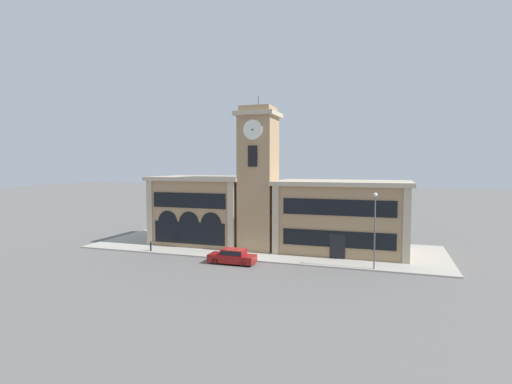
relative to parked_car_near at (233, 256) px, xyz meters
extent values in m
plane|color=#605E5B|center=(0.40, 1.32, -0.75)|extent=(300.00, 300.00, 0.00)
cube|color=#A39E93|center=(0.40, 8.08, -0.67)|extent=(39.24, 13.51, 0.15)
cube|color=#9E7F5B|center=(0.40, 6.59, 6.58)|extent=(3.69, 3.69, 14.66)
cube|color=tan|center=(0.40, 6.59, 14.14)|extent=(4.39, 4.39, 0.45)
cube|color=#9E7F5B|center=(0.40, 6.59, 14.66)|extent=(3.40, 3.40, 0.60)
cylinder|color=#4C4C51|center=(0.40, 6.59, 15.56)|extent=(0.10, 0.10, 1.20)
cylinder|color=silver|center=(0.40, 4.70, 12.36)|extent=(2.10, 0.10, 2.10)
cylinder|color=black|center=(0.40, 4.63, 12.36)|extent=(0.17, 0.04, 0.17)
cylinder|color=silver|center=(-1.50, 6.59, 12.36)|extent=(0.10, 2.10, 2.10)
cylinder|color=black|center=(-1.57, 6.59, 12.36)|extent=(0.04, 0.17, 0.17)
cube|color=black|center=(0.40, 4.71, 9.62)|extent=(1.03, 0.10, 2.20)
cube|color=#9E7F5B|center=(-7.17, 8.79, 3.07)|extent=(10.84, 8.09, 7.63)
cube|color=tan|center=(-7.17, 8.79, 7.11)|extent=(11.54, 8.79, 0.45)
cube|color=tan|center=(-12.24, 4.69, 3.07)|extent=(0.70, 0.16, 7.63)
cube|color=tan|center=(-2.10, 4.69, 3.07)|extent=(0.70, 0.16, 7.63)
cube|color=black|center=(-7.17, 4.71, 4.75)|extent=(8.89, 0.10, 1.68)
cube|color=black|center=(-7.17, 4.71, 1.09)|extent=(8.67, 0.10, 2.44)
cylinder|color=black|center=(-9.88, 4.70, 2.31)|extent=(2.38, 0.06, 2.38)
cylinder|color=black|center=(-7.17, 4.70, 2.31)|extent=(2.38, 0.06, 2.38)
cylinder|color=black|center=(-4.46, 4.70, 2.31)|extent=(2.38, 0.06, 2.38)
cube|color=#9E7F5B|center=(9.28, 8.79, 2.89)|extent=(13.47, 8.09, 7.28)
cube|color=tan|center=(9.28, 8.79, 6.76)|extent=(14.17, 8.79, 0.45)
cube|color=tan|center=(2.89, 4.69, 2.89)|extent=(0.70, 0.16, 7.28)
cube|color=tan|center=(15.66, 4.69, 2.89)|extent=(0.70, 0.16, 7.28)
cube|color=black|center=(9.28, 4.71, 4.50)|extent=(11.05, 0.10, 1.60)
cube|color=black|center=(9.28, 4.70, 0.56)|extent=(1.50, 0.12, 2.62)
cube|color=black|center=(9.28, 4.71, 1.35)|extent=(11.05, 0.10, 1.63)
cube|color=maroon|center=(-0.06, 0.00, -0.21)|extent=(4.51, 1.82, 0.71)
cube|color=maroon|center=(0.12, 0.00, 0.42)|extent=(2.17, 1.63, 0.54)
cube|color=black|center=(0.12, 0.00, 0.42)|extent=(2.08, 1.66, 0.40)
cylinder|color=black|center=(-1.45, -0.80, -0.42)|extent=(0.66, 0.22, 0.66)
cylinder|color=black|center=(-1.46, 0.78, -0.42)|extent=(0.66, 0.22, 0.66)
cylinder|color=black|center=(1.34, -0.78, -0.42)|extent=(0.66, 0.22, 0.66)
cylinder|color=black|center=(1.33, 0.79, -0.42)|extent=(0.66, 0.22, 0.66)
cylinder|color=#4C4C51|center=(12.89, 1.76, 2.64)|extent=(0.12, 0.12, 6.46)
sphere|color=silver|center=(12.89, 1.76, 6.05)|extent=(0.36, 0.36, 0.36)
cylinder|color=black|center=(-10.30, 1.88, -0.15)|extent=(0.18, 0.18, 0.90)
sphere|color=black|center=(-10.30, 1.88, 0.39)|extent=(0.16, 0.16, 0.16)
camera|label=1|loc=(14.08, -34.86, 8.58)|focal=28.00mm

